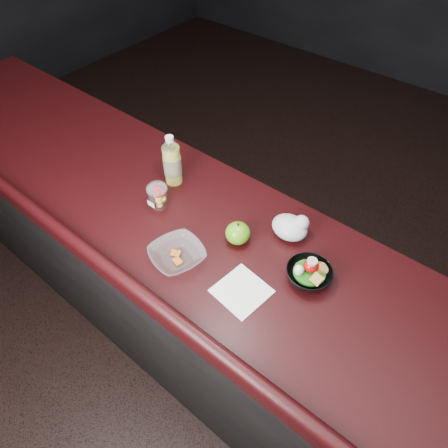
{
  "coord_description": "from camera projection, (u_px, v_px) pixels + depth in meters",
  "views": [
    {
      "loc": [
        0.58,
        -0.45,
        2.15
      ],
      "look_at": [
        -0.03,
        0.31,
        1.1
      ],
      "focal_mm": 32.0,
      "sensor_mm": 36.0,
      "label": 1
    }
  ],
  "objects": [
    {
      "name": "takeout_bowl",
      "position": [
        177.0,
        255.0,
        1.4
      ],
      "size": [
        0.23,
        0.23,
        0.05
      ],
      "rotation": [
        0.0,
        0.0,
        -0.28
      ],
      "color": "silver",
      "rests_on": "counter"
    },
    {
      "name": "plastic_bag",
      "position": [
        291.0,
        227.0,
        1.47
      ],
      "size": [
        0.14,
        0.11,
        0.1
      ],
      "color": "silver",
      "rests_on": "counter"
    },
    {
      "name": "fruit_cup",
      "position": [
        158.0,
        195.0,
        1.56
      ],
      "size": [
        0.08,
        0.08,
        0.12
      ],
      "color": "white",
      "rests_on": "counter"
    },
    {
      "name": "lemonade_bottle",
      "position": [
        172.0,
        163.0,
        1.64
      ],
      "size": [
        0.08,
        0.08,
        0.23
      ],
      "color": "gold",
      "rests_on": "counter"
    },
    {
      "name": "counter",
      "position": [
        228.0,
        315.0,
        1.84
      ],
      "size": [
        4.06,
        0.71,
        1.02
      ],
      "color": "black",
      "rests_on": "ground"
    },
    {
      "name": "snack_bowl",
      "position": [
        309.0,
        273.0,
        1.34
      ],
      "size": [
        0.19,
        0.19,
        0.09
      ],
      "rotation": [
        0.0,
        0.0,
        0.28
      ],
      "color": "black",
      "rests_on": "counter"
    },
    {
      "name": "room_shell",
      "position": [
        128.0,
        53.0,
        0.71
      ],
      "size": [
        8.0,
        8.0,
        8.0
      ],
      "color": "black",
      "rests_on": "ground"
    },
    {
      "name": "green_apple",
      "position": [
        238.0,
        233.0,
        1.45
      ],
      "size": [
        0.09,
        0.09,
        0.09
      ],
      "color": "#32860F",
      "rests_on": "counter"
    },
    {
      "name": "paper_napkin",
      "position": [
        242.0,
        291.0,
        1.33
      ],
      "size": [
        0.18,
        0.18,
        0.0
      ],
      "primitive_type": "cube",
      "rotation": [
        0.0,
        0.0,
        -0.12
      ],
      "color": "white",
      "rests_on": "counter"
    },
    {
      "name": "ground",
      "position": [
        191.0,
        405.0,
        2.06
      ],
      "size": [
        8.0,
        8.0,
        0.0
      ],
      "primitive_type": "plane",
      "color": "black",
      "rests_on": "ground"
    }
  ]
}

